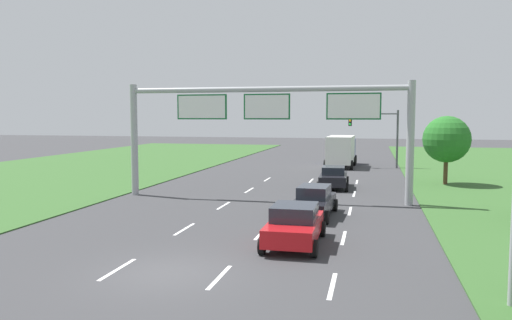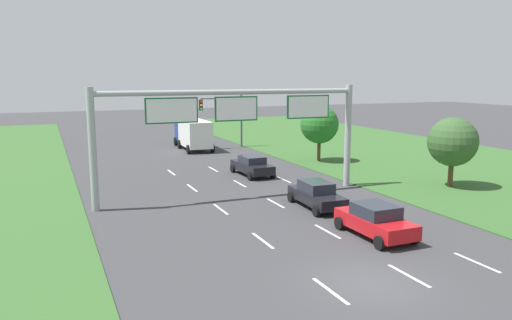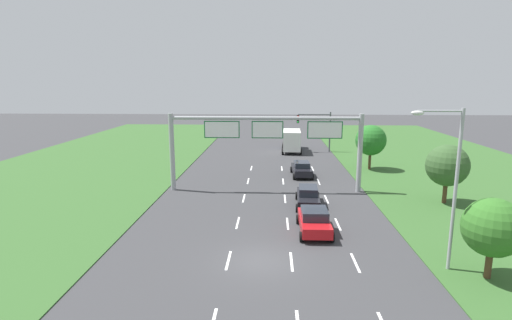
{
  "view_description": "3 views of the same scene",
  "coord_description": "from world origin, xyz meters",
  "px_view_note": "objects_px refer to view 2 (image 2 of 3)",
  "views": [
    {
      "loc": [
        6.31,
        -14.54,
        5.02
      ],
      "look_at": [
        -0.41,
        14.3,
        2.41
      ],
      "focal_mm": 35.0,
      "sensor_mm": 36.0,
      "label": 1
    },
    {
      "loc": [
        -10.77,
        -14.42,
        7.6
      ],
      "look_at": [
        0.35,
        11.74,
        2.78
      ],
      "focal_mm": 35.0,
      "sensor_mm": 36.0,
      "label": 2
    },
    {
      "loc": [
        0.64,
        -20.59,
        9.77
      ],
      "look_at": [
        -0.73,
        12.54,
        3.23
      ],
      "focal_mm": 28.0,
      "sensor_mm": 36.0,
      "label": 3
    }
  ],
  "objects_px": {
    "car_mid_lane": "(375,220)",
    "roadside_tree_mid": "(453,142)",
    "sign_gantry": "(236,119)",
    "car_lead_silver": "(316,194)",
    "car_near_red": "(252,166)",
    "roadside_tree_far": "(319,124)",
    "traffic_light_mast": "(224,112)",
    "box_truck": "(193,133)"
  },
  "relations": [
    {
      "from": "traffic_light_mast",
      "to": "roadside_tree_far",
      "type": "relative_size",
      "value": 1.11
    },
    {
      "from": "car_near_red",
      "to": "roadside_tree_far",
      "type": "xyz_separation_m",
      "value": [
        7.86,
        3.39,
        2.57
      ]
    },
    {
      "from": "car_near_red",
      "to": "roadside_tree_mid",
      "type": "height_order",
      "value": "roadside_tree_mid"
    },
    {
      "from": "roadside_tree_far",
      "to": "roadside_tree_mid",
      "type": "bearing_deg",
      "value": -76.31
    },
    {
      "from": "sign_gantry",
      "to": "roadside_tree_mid",
      "type": "relative_size",
      "value": 3.56
    },
    {
      "from": "sign_gantry",
      "to": "car_lead_silver",
      "type": "bearing_deg",
      "value": -51.79
    },
    {
      "from": "car_mid_lane",
      "to": "roadside_tree_far",
      "type": "relative_size",
      "value": 0.86
    },
    {
      "from": "box_truck",
      "to": "traffic_light_mast",
      "type": "distance_m",
      "value": 4.04
    },
    {
      "from": "car_mid_lane",
      "to": "car_lead_silver",
      "type": "bearing_deg",
      "value": 88.7
    },
    {
      "from": "car_mid_lane",
      "to": "traffic_light_mast",
      "type": "distance_m",
      "value": 31.22
    },
    {
      "from": "car_mid_lane",
      "to": "roadside_tree_far",
      "type": "distance_m",
      "value": 21.19
    },
    {
      "from": "car_mid_lane",
      "to": "roadside_tree_mid",
      "type": "bearing_deg",
      "value": 30.8
    },
    {
      "from": "traffic_light_mast",
      "to": "roadside_tree_mid",
      "type": "bearing_deg",
      "value": -71.82
    },
    {
      "from": "car_near_red",
      "to": "car_lead_silver",
      "type": "xyz_separation_m",
      "value": [
        -0.21,
        -10.25,
        0.01
      ]
    },
    {
      "from": "car_near_red",
      "to": "box_truck",
      "type": "height_order",
      "value": "box_truck"
    },
    {
      "from": "roadside_tree_far",
      "to": "car_near_red",
      "type": "bearing_deg",
      "value": -156.7
    },
    {
      "from": "car_mid_lane",
      "to": "traffic_light_mast",
      "type": "xyz_separation_m",
      "value": [
        3.32,
        30.89,
        3.06
      ]
    },
    {
      "from": "car_lead_silver",
      "to": "roadside_tree_mid",
      "type": "height_order",
      "value": "roadside_tree_mid"
    },
    {
      "from": "car_lead_silver",
      "to": "roadside_tree_far",
      "type": "relative_size",
      "value": 0.91
    },
    {
      "from": "roadside_tree_far",
      "to": "traffic_light_mast",
      "type": "bearing_deg",
      "value": 112.83
    },
    {
      "from": "car_mid_lane",
      "to": "roadside_tree_mid",
      "type": "relative_size",
      "value": 0.9
    },
    {
      "from": "car_near_red",
      "to": "traffic_light_mast",
      "type": "bearing_deg",
      "value": 76.47
    },
    {
      "from": "box_truck",
      "to": "sign_gantry",
      "type": "height_order",
      "value": "sign_gantry"
    },
    {
      "from": "car_near_red",
      "to": "traffic_light_mast",
      "type": "distance_m",
      "value": 15.5
    },
    {
      "from": "car_near_red",
      "to": "roadside_tree_mid",
      "type": "bearing_deg",
      "value": -42.19
    },
    {
      "from": "car_mid_lane",
      "to": "box_truck",
      "type": "distance_m",
      "value": 31.21
    },
    {
      "from": "roadside_tree_mid",
      "to": "roadside_tree_far",
      "type": "xyz_separation_m",
      "value": [
        -3.07,
        12.6,
        0.18
      ]
    },
    {
      "from": "car_near_red",
      "to": "sign_gantry",
      "type": "height_order",
      "value": "sign_gantry"
    },
    {
      "from": "car_lead_silver",
      "to": "sign_gantry",
      "type": "bearing_deg",
      "value": 131.08
    },
    {
      "from": "car_lead_silver",
      "to": "car_mid_lane",
      "type": "height_order",
      "value": "car_mid_lane"
    },
    {
      "from": "traffic_light_mast",
      "to": "car_lead_silver",
      "type": "bearing_deg",
      "value": -97.32
    },
    {
      "from": "box_truck",
      "to": "roadside_tree_far",
      "type": "relative_size",
      "value": 1.51
    },
    {
      "from": "box_truck",
      "to": "car_mid_lane",
      "type": "bearing_deg",
      "value": -87.93
    },
    {
      "from": "car_near_red",
      "to": "car_lead_silver",
      "type": "height_order",
      "value": "car_lead_silver"
    },
    {
      "from": "car_mid_lane",
      "to": "roadside_tree_far",
      "type": "xyz_separation_m",
      "value": [
        8.17,
        19.39,
        2.53
      ]
    },
    {
      "from": "box_truck",
      "to": "roadside_tree_mid",
      "type": "xyz_separation_m",
      "value": [
        11.29,
        -24.41,
        1.49
      ]
    },
    {
      "from": "sign_gantry",
      "to": "traffic_light_mast",
      "type": "relative_size",
      "value": 3.08
    },
    {
      "from": "traffic_light_mast",
      "to": "roadside_tree_far",
      "type": "bearing_deg",
      "value": -67.17
    },
    {
      "from": "box_truck",
      "to": "sign_gantry",
      "type": "distance_m",
      "value": 21.64
    },
    {
      "from": "car_mid_lane",
      "to": "sign_gantry",
      "type": "bearing_deg",
      "value": 107.75
    },
    {
      "from": "roadside_tree_mid",
      "to": "traffic_light_mast",
      "type": "bearing_deg",
      "value": 108.18
    },
    {
      "from": "sign_gantry",
      "to": "traffic_light_mast",
      "type": "height_order",
      "value": "sign_gantry"
    }
  ]
}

